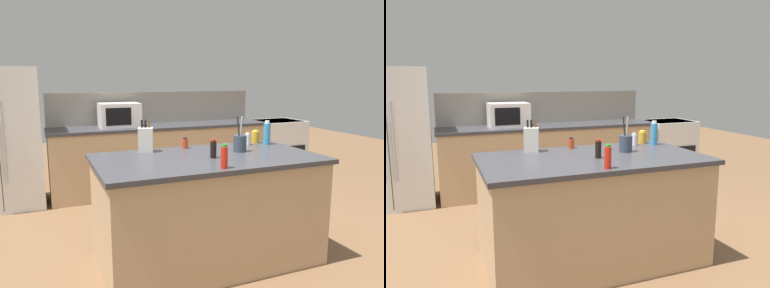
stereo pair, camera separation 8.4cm
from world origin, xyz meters
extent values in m
plane|color=brown|center=(0.00, 0.00, 0.00)|extent=(14.00, 14.00, 0.00)
cube|color=tan|center=(0.30, 2.20, 0.45)|extent=(3.07, 0.62, 0.90)
cube|color=#38383D|center=(0.30, 2.20, 0.92)|extent=(3.11, 0.66, 0.04)
cube|color=gray|center=(0.30, 2.52, 1.17)|extent=(3.07, 0.03, 0.46)
cube|color=tan|center=(0.00, 0.00, 0.45)|extent=(1.85, 0.99, 0.90)
cube|color=#38383D|center=(0.00, 0.00, 0.92)|extent=(1.91, 1.05, 0.04)
cube|color=white|center=(-1.76, 2.25, 0.87)|extent=(0.93, 0.72, 1.73)
cylinder|color=#ADB2B7|center=(-1.70, 1.87, 0.87)|extent=(0.02, 0.02, 0.95)
cube|color=white|center=(2.28, 2.20, 0.46)|extent=(0.76, 0.64, 0.92)
cube|color=black|center=(2.28, 1.88, 0.35)|extent=(0.61, 0.01, 0.41)
cube|color=black|center=(2.28, 2.20, 0.91)|extent=(0.68, 0.58, 0.02)
cube|color=white|center=(-0.30, 2.20, 1.10)|extent=(0.53, 0.38, 0.33)
cube|color=black|center=(-0.35, 2.01, 1.10)|extent=(0.33, 0.01, 0.23)
cube|color=beige|center=(-0.43, 0.40, 1.05)|extent=(0.16, 0.14, 0.22)
cylinder|color=black|center=(-0.46, 0.41, 1.20)|extent=(0.02, 0.02, 0.07)
cylinder|color=black|center=(-0.43, 0.40, 1.20)|extent=(0.02, 0.02, 0.07)
cylinder|color=brown|center=(-0.40, 0.39, 1.20)|extent=(0.02, 0.02, 0.07)
cylinder|color=#333D4C|center=(0.36, 0.08, 1.02)|extent=(0.12, 0.12, 0.15)
cylinder|color=olive|center=(0.38, 0.09, 1.17)|extent=(0.01, 0.05, 0.18)
cylinder|color=black|center=(0.34, 0.09, 1.17)|extent=(0.01, 0.05, 0.18)
cylinder|color=#B2B2B7|center=(0.36, 0.07, 1.17)|extent=(0.01, 0.03, 0.18)
cylinder|color=silver|center=(0.60, 0.34, 1.00)|extent=(0.06, 0.06, 0.11)
cylinder|color=#B2B2B7|center=(0.60, 0.34, 1.06)|extent=(0.04, 0.04, 0.02)
cylinder|color=gold|center=(0.74, 0.42, 1.00)|extent=(0.08, 0.08, 0.12)
cylinder|color=gold|center=(0.74, 0.42, 1.06)|extent=(0.05, 0.05, 0.02)
cylinder|color=black|center=(0.02, -0.08, 1.01)|extent=(0.05, 0.05, 0.14)
cylinder|color=#B22319|center=(0.02, -0.08, 1.09)|extent=(0.03, 0.03, 0.02)
cylinder|color=#3384BC|center=(0.80, 0.30, 1.05)|extent=(0.07, 0.07, 0.21)
cylinder|color=white|center=(0.80, 0.30, 1.17)|extent=(0.04, 0.04, 0.03)
cylinder|color=red|center=(-0.07, -0.43, 1.02)|extent=(0.05, 0.05, 0.16)
cylinder|color=green|center=(-0.07, -0.43, 1.11)|extent=(0.04, 0.04, 0.02)
cylinder|color=#B73D1E|center=(-0.04, 0.42, 0.98)|extent=(0.06, 0.06, 0.09)
cylinder|color=black|center=(-0.04, 0.42, 1.04)|extent=(0.04, 0.04, 0.02)
camera|label=1|loc=(-1.32, -2.85, 1.61)|focal=35.00mm
camera|label=2|loc=(-1.25, -2.88, 1.61)|focal=35.00mm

